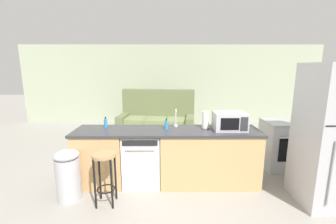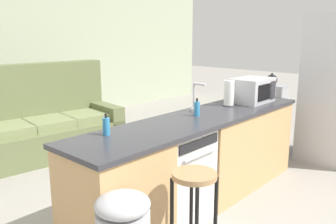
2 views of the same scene
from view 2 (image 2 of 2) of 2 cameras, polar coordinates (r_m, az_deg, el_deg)
ground_plane at (r=3.67m, az=3.44°, el=-14.91°), size 24.00×24.00×0.00m
wall_back at (r=6.85m, az=-23.50°, el=8.33°), size 10.00×0.06×2.60m
kitchen_counter at (r=3.68m, az=5.88°, el=-7.76°), size 2.94×0.66×0.90m
dishwasher at (r=3.32m, az=0.80°, el=-9.98°), size 0.58×0.61×0.84m
stove_range at (r=5.67m, az=14.09°, el=-0.40°), size 0.76×0.68×0.90m
refrigerator at (r=5.17m, az=25.18°, el=3.35°), size 0.72×0.73×1.93m
microwave at (r=4.26m, az=13.30°, el=3.44°), size 0.50×0.37×0.28m
sink_faucet at (r=3.66m, az=4.37°, el=2.12°), size 0.07×0.18×0.30m
paper_towel_roll at (r=3.98m, az=9.75°, el=2.94°), size 0.14×0.14×0.28m
soap_bottle at (r=3.46m, az=4.65°, el=0.54°), size 0.06×0.06×0.18m
dish_soap_bottle at (r=2.86m, az=-9.88°, el=-2.26°), size 0.06×0.06×0.18m
kettle at (r=5.67m, az=16.31°, el=4.96°), size 0.21×0.17×0.19m
bar_stool at (r=2.61m, az=4.20°, el=-13.82°), size 0.32×0.32×0.74m
couch at (r=5.34m, az=-19.23°, el=-2.18°), size 2.10×1.14×1.27m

